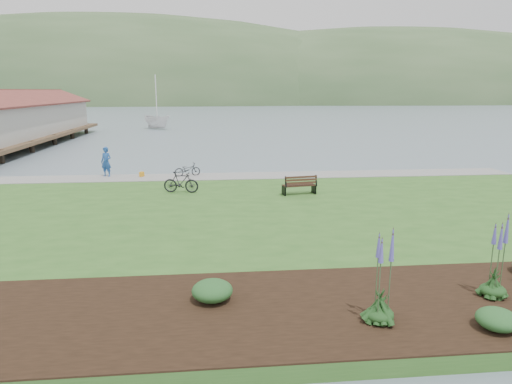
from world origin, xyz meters
TOP-DOWN VIEW (x-y plane):
  - ground at (0.00, 0.00)m, footprint 600.00×600.00m
  - lawn at (0.00, -2.00)m, footprint 34.00×20.00m
  - shoreline_path at (0.00, 6.90)m, footprint 34.00×2.20m
  - garden_bed at (3.00, -9.80)m, footprint 24.00×4.40m
  - far_hillside at (20.00, 170.00)m, footprint 580.00×80.00m
  - pier_pavilion at (-20.00, 27.52)m, footprint 8.00×36.00m
  - park_bench at (3.29, 1.80)m, footprint 1.66×0.87m
  - person at (-6.99, 7.50)m, footprint 0.88×0.74m
  - bicycle_a at (-2.33, 7.20)m, footprint 0.93×1.60m
  - bicycle_b at (-2.43, 2.80)m, footprint 0.85×1.80m
  - sailboat at (-8.34, 46.05)m, footprint 12.76×12.78m
  - pannier at (-4.97, 7.20)m, footprint 0.28×0.33m
  - echium_0 at (2.62, -10.63)m, footprint 0.62×0.62m
  - echium_1 at (5.80, -9.71)m, footprint 0.62×0.62m
  - shrub_0 at (-0.97, -9.26)m, footprint 0.98×0.98m
  - shrub_1 at (4.95, -11.19)m, footprint 0.86×0.86m

SIDE VIEW (x-z plane):
  - ground at x=0.00m, z-range 0.00..0.00m
  - far_hillside at x=20.00m, z-range -19.00..19.00m
  - sailboat at x=-8.34m, z-range -11.83..11.83m
  - lawn at x=0.00m, z-range 0.00..0.40m
  - shoreline_path at x=0.00m, z-range 0.40..0.43m
  - garden_bed at x=3.00m, z-range 0.40..0.44m
  - pannier at x=-4.97m, z-range 0.40..0.70m
  - shrub_1 at x=4.95m, z-range 0.44..0.87m
  - shrub_0 at x=-0.97m, z-range 0.44..0.93m
  - bicycle_a at x=-2.33m, z-range 0.40..1.19m
  - park_bench at x=3.29m, z-range 0.40..1.38m
  - bicycle_b at x=-2.43m, z-range 0.40..1.45m
  - echium_0 at x=2.62m, z-range 0.17..2.45m
  - echium_1 at x=5.80m, z-range 0.17..2.46m
  - person at x=-6.99m, z-range 0.40..2.44m
  - pier_pavilion at x=-20.00m, z-range -0.06..5.34m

